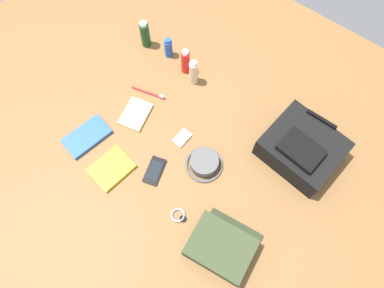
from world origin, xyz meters
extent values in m
cube|color=brown|center=(0.00, 0.00, -0.01)|extent=(2.64, 2.02, 0.02)
cube|color=black|center=(0.40, 0.26, 0.06)|extent=(0.34, 0.31, 0.13)
cube|color=black|center=(0.40, 0.21, 0.14)|extent=(0.18, 0.14, 0.03)
cylinder|color=black|center=(0.40, 0.39, 0.14)|extent=(0.14, 0.02, 0.02)
cube|color=#384228|center=(0.36, -0.29, 0.05)|extent=(0.27, 0.22, 0.09)
cube|color=#2C3520|center=(0.36, -0.19, 0.01)|extent=(0.24, 0.09, 0.01)
cylinder|color=#595959|center=(0.09, -0.04, 0.03)|extent=(0.12, 0.12, 0.05)
torus|color=#595959|center=(0.09, -0.04, 0.01)|extent=(0.17, 0.17, 0.01)
cylinder|color=#19471E|center=(-0.52, 0.32, 0.07)|extent=(0.05, 0.05, 0.15)
cylinder|color=silver|center=(-0.52, 0.32, 0.15)|extent=(0.03, 0.03, 0.01)
cylinder|color=blue|center=(-0.39, 0.34, 0.05)|extent=(0.04, 0.04, 0.10)
cylinder|color=blue|center=(-0.39, 0.34, 0.11)|extent=(0.03, 0.03, 0.01)
cylinder|color=red|center=(-0.27, 0.31, 0.07)|extent=(0.04, 0.04, 0.14)
cylinder|color=silver|center=(-0.27, 0.31, 0.14)|extent=(0.03, 0.03, 0.01)
cylinder|color=beige|center=(-0.20, 0.29, 0.07)|extent=(0.04, 0.04, 0.14)
cylinder|color=silver|center=(-0.20, 0.29, 0.15)|extent=(0.03, 0.03, 0.01)
cube|color=blue|center=(-0.41, -0.24, 0.01)|extent=(0.16, 0.23, 0.02)
cube|color=white|center=(-0.41, -0.24, 0.01)|extent=(0.15, 0.22, 0.01)
cube|color=yellow|center=(-0.22, -0.29, 0.01)|extent=(0.16, 0.19, 0.02)
cube|color=white|center=(-0.22, -0.29, 0.01)|extent=(0.15, 0.18, 0.01)
cube|color=black|center=(-0.07, -0.19, 0.01)|extent=(0.10, 0.14, 0.01)
cube|color=black|center=(-0.07, -0.19, 0.01)|extent=(0.08, 0.10, 0.00)
cube|color=#B7B7BC|center=(-0.06, 0.01, 0.01)|extent=(0.06, 0.09, 0.01)
cylinder|color=silver|center=(-0.06, -0.01, 0.01)|extent=(0.03, 0.03, 0.00)
torus|color=#99999E|center=(0.13, -0.28, 0.01)|extent=(0.06, 0.06, 0.01)
cylinder|color=black|center=(0.16, -0.28, 0.01)|extent=(0.03, 0.03, 0.01)
cylinder|color=red|center=(-0.33, 0.10, 0.01)|extent=(0.17, 0.05, 0.01)
cube|color=white|center=(-0.27, 0.12, 0.02)|extent=(0.02, 0.02, 0.01)
cube|color=beige|center=(-0.31, -0.02, 0.01)|extent=(0.14, 0.17, 0.02)
camera|label=1|loc=(0.38, -0.51, 1.58)|focal=35.53mm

